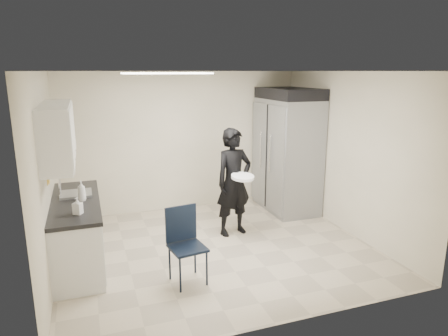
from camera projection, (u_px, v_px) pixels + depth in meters
name	position (u px, v px, depth m)	size (l,w,h in m)	color
floor	(217.00, 248.00, 6.03)	(4.50, 4.50, 0.00)	#B8A990
ceiling	(216.00, 71.00, 5.41)	(4.50, 4.50, 0.00)	silver
back_wall	(183.00, 142.00, 7.55)	(4.50, 4.50, 0.00)	beige
left_wall	(46.00, 178.00, 4.99)	(4.00, 4.00, 0.00)	beige
right_wall	(348.00, 154.00, 6.44)	(4.00, 4.00, 0.00)	beige
ceiling_panel	(166.00, 73.00, 5.59)	(1.20, 0.60, 0.02)	white
lower_counter	(78.00, 233.00, 5.48)	(0.60, 1.90, 0.86)	silver
countertop	(75.00, 202.00, 5.37)	(0.64, 1.95, 0.05)	black
sink	(76.00, 197.00, 5.61)	(0.42, 0.40, 0.14)	gray
faucet	(60.00, 189.00, 5.51)	(0.02, 0.02, 0.24)	silver
upper_cabinets	(58.00, 133.00, 5.11)	(0.35, 1.80, 0.75)	silver
towel_dispenser	(58.00, 136.00, 6.19)	(0.22, 0.30, 0.35)	black
notice_sticker_left	(48.00, 182.00, 5.10)	(0.00, 0.12, 0.07)	yellow
notice_sticker_right	(49.00, 181.00, 5.30)	(0.00, 0.12, 0.07)	yellow
commercial_fridge	(287.00, 155.00, 7.53)	(0.80, 1.35, 2.10)	gray
fridge_compressor	(290.00, 94.00, 7.26)	(0.80, 1.35, 0.20)	black
folding_chair	(188.00, 248.00, 4.94)	(0.42, 0.42, 0.93)	black
man_tuxedo	(234.00, 182.00, 6.38)	(0.64, 0.43, 1.74)	black
bucket_lid	(243.00, 177.00, 6.14)	(0.36, 0.36, 0.04)	white
soap_bottle_a	(82.00, 191.00, 5.31)	(0.11, 0.11, 0.28)	white
soap_bottle_b	(78.00, 206.00, 4.82)	(0.10, 0.10, 0.21)	#A8A6B2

